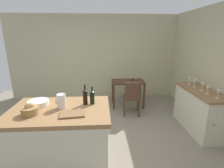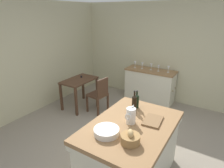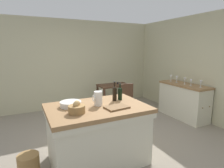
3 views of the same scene
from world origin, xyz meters
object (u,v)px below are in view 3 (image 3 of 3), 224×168
Objects in this scene: pitcher at (98,98)px; wicker_hamper at (29,166)px; wash_bowl at (71,104)px; cutting_board at (117,107)px; wine_glass_left at (191,81)px; wine_glass_right at (177,78)px; wine_glass_far_right at (171,77)px; writing_desk at (114,89)px; bread_basket at (77,109)px; island_table at (98,132)px; wine_glass_far_left at (201,82)px; wine_bottle_dark at (120,93)px; wine_glass_middle at (185,80)px; wooden_chair at (125,98)px; side_cabinet at (183,101)px; wine_bottle_amber at (115,93)px.

wicker_hamper is (-1.04, 0.02, -0.85)m from pitcher.
cutting_board is (0.59, -0.38, -0.03)m from wash_bowl.
wine_glass_right reaches higher than wine_glass_left.
pitcher reaches higher than wine_glass_far_right.
wine_glass_far_right is (3.02, 1.08, 0.06)m from wash_bowl.
bread_basket reaches higher than writing_desk.
wine_glass_left is (2.45, 0.79, 0.07)m from cutting_board.
wine_glass_left is (2.67, 0.58, 0.50)m from island_table.
island_table is 8.92× the size of wine_glass_far_left.
wine_bottle_dark is at bearing 21.06° from bread_basket.
wine_glass_right is (2.63, 1.00, -0.02)m from pitcher.
wicker_hamper is (-3.69, -0.73, -0.83)m from wine_glass_middle.
bread_basket reaches higher than wicker_hamper.
bread_basket is at bearing -135.44° from wooden_chair.
wooden_chair is 2.50m from bread_basket.
wine_bottle_amber is at bearing -164.48° from side_cabinet.
wine_bottle_amber is 2.40m from wine_glass_middle.
bread_basket is 1.30× the size of wine_glass_right.
side_cabinet is at bearing 15.98° from wine_bottle_dark.
cutting_board is at bearing -123.26° from wooden_chair.
bread_basket is 3.25m from wine_glass_right.
pitcher is at bearing -1.27° from wicker_hamper.
side_cabinet reaches higher than wicker_hamper.
side_cabinet is 3.16m from wash_bowl.
cutting_board is at bearing -43.34° from island_table.
writing_desk is 5.39× the size of wine_glass_far_left.
side_cabinet is at bearing 22.19° from cutting_board.
writing_desk is 2.67m from wash_bowl.
side_cabinet is at bearing 50.93° from wine_glass_middle.
wine_bottle_amber is (0.15, 0.36, 0.12)m from cutting_board.
wine_glass_middle is at bearing 15.36° from wine_bottle_amber.
wooden_chair is at bearing 48.36° from pitcher.
wine_glass_right is (-0.03, 0.25, 0.00)m from wine_glass_middle.
island_table is at bearing -158.31° from wine_bottle_amber.
island_table is 1.66× the size of writing_desk.
pitcher reaches higher than writing_desk.
wine_glass_right is at bearing 21.58° from bread_basket.
bread_basket reaches higher than cutting_board.
bread_basket is 0.91m from wine_bottle_dark.
wine_glass_left is 0.86× the size of wine_glass_far_right.
wine_glass_far_right is (2.43, 1.46, 0.09)m from cutting_board.
wine_bottle_amber reaches higher than wine_glass_right.
side_cabinet is 2.48m from wine_bottle_amber.
wine_glass_far_left is 0.70m from wine_glass_right.
cutting_board is 1.86× the size of wine_glass_far_right.
pitcher reaches higher than side_cabinet.
bread_basket is 3.12m from wine_glass_left.
writing_desk is 5.28× the size of wine_glass_middle.
wicker_hamper is at bearing -171.84° from wine_glass_left.
wine_glass_far_left reaches higher than wash_bowl.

